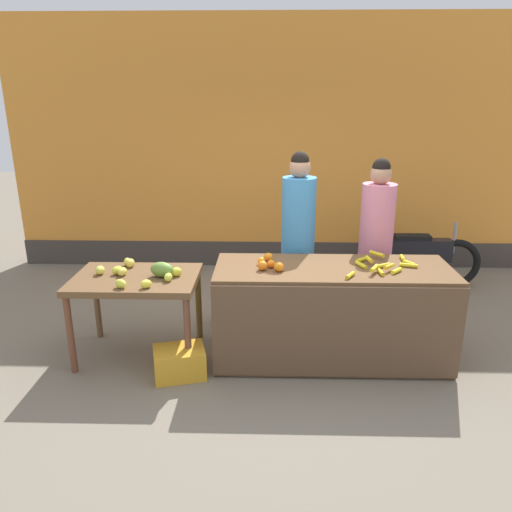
{
  "coord_description": "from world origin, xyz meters",
  "views": [
    {
      "loc": [
        -0.1,
        -4.14,
        2.35
      ],
      "look_at": [
        -0.21,
        0.15,
        0.95
      ],
      "focal_mm": 34.08,
      "sensor_mm": 36.0,
      "label": 1
    }
  ],
  "objects_px": {
    "vendor_woman_pink_shirt": "(375,246)",
    "produce_sack": "(231,301)",
    "vendor_woman_blue_shirt": "(298,243)",
    "parked_motorcycle": "(418,258)",
    "produce_crate": "(179,362)"
  },
  "relations": [
    {
      "from": "vendor_woman_blue_shirt",
      "to": "parked_motorcycle",
      "type": "relative_size",
      "value": 1.16
    },
    {
      "from": "parked_motorcycle",
      "to": "produce_sack",
      "type": "relative_size",
      "value": 2.99
    },
    {
      "from": "vendor_woman_blue_shirt",
      "to": "produce_sack",
      "type": "height_order",
      "value": "vendor_woman_blue_shirt"
    },
    {
      "from": "produce_sack",
      "to": "produce_crate",
      "type": "bearing_deg",
      "value": -109.7
    },
    {
      "from": "vendor_woman_blue_shirt",
      "to": "produce_sack",
      "type": "bearing_deg",
      "value": 176.58
    },
    {
      "from": "vendor_woman_blue_shirt",
      "to": "vendor_woman_pink_shirt",
      "type": "bearing_deg",
      "value": 2.37
    },
    {
      "from": "vendor_woman_blue_shirt",
      "to": "produce_crate",
      "type": "relative_size",
      "value": 4.23
    },
    {
      "from": "vendor_woman_pink_shirt",
      "to": "produce_sack",
      "type": "bearing_deg",
      "value": 179.67
    },
    {
      "from": "vendor_woman_blue_shirt",
      "to": "produce_sack",
      "type": "relative_size",
      "value": 3.48
    },
    {
      "from": "parked_motorcycle",
      "to": "produce_crate",
      "type": "relative_size",
      "value": 3.64
    },
    {
      "from": "vendor_woman_blue_shirt",
      "to": "produce_sack",
      "type": "distance_m",
      "value": 0.97
    },
    {
      "from": "vendor_woman_pink_shirt",
      "to": "produce_sack",
      "type": "distance_m",
      "value": 1.63
    },
    {
      "from": "produce_sack",
      "to": "vendor_woman_pink_shirt",
      "type": "bearing_deg",
      "value": -0.33
    },
    {
      "from": "produce_crate",
      "to": "vendor_woman_pink_shirt",
      "type": "bearing_deg",
      "value": 29.18
    },
    {
      "from": "parked_motorcycle",
      "to": "produce_sack",
      "type": "distance_m",
      "value": 2.59
    }
  ]
}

